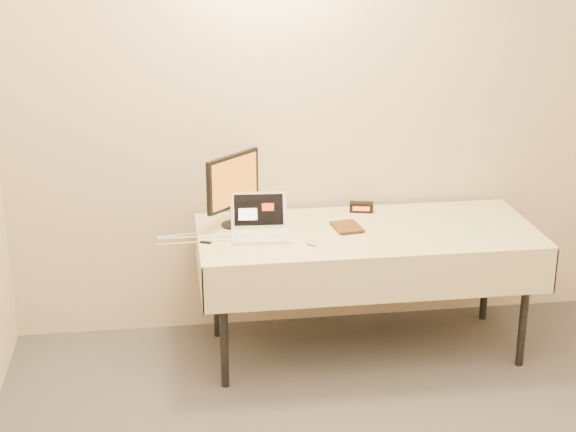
{
  "coord_description": "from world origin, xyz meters",
  "views": [
    {
      "loc": [
        -1.07,
        -2.38,
        2.43
      ],
      "look_at": [
        -0.45,
        1.99,
        0.86
      ],
      "focal_mm": 55.0,
      "sensor_mm": 36.0,
      "label": 1
    }
  ],
  "objects": [
    {
      "name": "book",
      "position": [
        -0.18,
        2.07,
        0.83
      ],
      "size": [
        0.14,
        0.04,
        0.19
      ],
      "primitive_type": "imported",
      "rotation": [
        0.0,
        0.0,
        0.14
      ],
      "color": "brown",
      "rests_on": "table"
    },
    {
      "name": "back_wall",
      "position": [
        0.0,
        2.5,
        1.35
      ],
      "size": [
        4.0,
        0.1,
        2.7
      ],
      "primitive_type": "cube",
      "color": "beige",
      "rests_on": "ground"
    },
    {
      "name": "table",
      "position": [
        0.0,
        2.05,
        0.68
      ],
      "size": [
        1.86,
        0.81,
        0.74
      ],
      "color": "black",
      "rests_on": "ground"
    },
    {
      "name": "paper_form",
      "position": [
        0.6,
        1.97,
        0.74
      ],
      "size": [
        0.23,
        0.34,
        0.0
      ],
      "primitive_type": "cube",
      "rotation": [
        0.0,
        0.0,
        -0.37
      ],
      "color": "#B2D7AB",
      "rests_on": "table"
    },
    {
      "name": "laptop",
      "position": [
        -0.59,
        2.06,
        0.79
      ],
      "size": [
        0.32,
        0.31,
        0.2
      ],
      "rotation": [
        0.0,
        0.0,
        -0.07
      ],
      "color": "silver",
      "rests_on": "table"
    },
    {
      "name": "usb_dongle",
      "position": [
        -0.89,
        1.97,
        0.74
      ],
      "size": [
        0.06,
        0.04,
        0.01
      ],
      "primitive_type": "cube",
      "rotation": [
        0.0,
        0.0,
        -0.4
      ],
      "color": "black",
      "rests_on": "table"
    },
    {
      "name": "alarm_clock",
      "position": [
        0.03,
        2.34,
        0.77
      ],
      "size": [
        0.15,
        0.09,
        0.06
      ],
      "rotation": [
        0.0,
        0.0,
        -0.23
      ],
      "color": "black",
      "rests_on": "table"
    },
    {
      "name": "clicker",
      "position": [
        -0.35,
        1.87,
        0.75
      ],
      "size": [
        0.07,
        0.09,
        0.02
      ],
      "primitive_type": "ellipsoid",
      "rotation": [
        0.0,
        0.0,
        0.43
      ],
      "color": "silver",
      "rests_on": "table"
    },
    {
      "name": "monitor",
      "position": [
        -0.72,
        2.21,
        0.98
      ],
      "size": [
        0.31,
        0.29,
        0.41
      ],
      "rotation": [
        0.0,
        0.0,
        0.76
      ],
      "color": "black",
      "rests_on": "table"
    }
  ]
}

